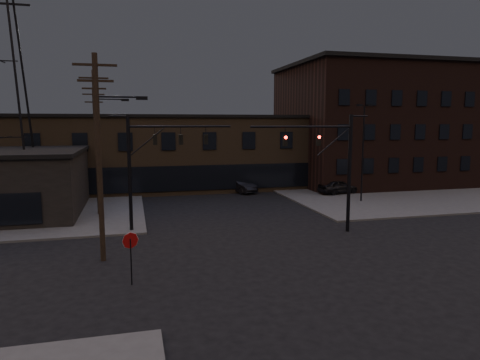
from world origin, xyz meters
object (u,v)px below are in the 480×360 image
traffic_signal_far (149,159)px  parked_car_lot_b (350,183)px  stop_sign (131,246)px  parked_car_lot_a (338,186)px  car_crossing (239,185)px  traffic_signal_near (334,161)px

traffic_signal_far → parked_car_lot_b: bearing=29.9°
stop_sign → parked_car_lot_a: 29.21m
parked_car_lot_a → car_crossing: parked_car_lot_a is taller
parked_car_lot_a → parked_car_lot_b: parked_car_lot_a is taller
car_crossing → parked_car_lot_b: bearing=-30.4°
stop_sign → parked_car_lot_b: size_ratio=0.50×
traffic_signal_far → car_crossing: bearing=55.5°
traffic_signal_far → parked_car_lot_b: 25.94m
parked_car_lot_b → traffic_signal_near: bearing=170.3°
traffic_signal_near → parked_car_lot_b: 19.59m
stop_sign → parked_car_lot_b: bearing=44.1°
traffic_signal_far → car_crossing: traffic_signal_far is taller
traffic_signal_far → parked_car_lot_a: bearing=28.0°
traffic_signal_far → stop_sign: traffic_signal_far is taller
stop_sign → parked_car_lot_a: stop_sign is taller
traffic_signal_far → stop_sign: 10.55m
stop_sign → parked_car_lot_b: (23.48, 22.76, -0.98)m
traffic_signal_near → car_crossing: (-2.02, 18.12, -4.18)m
traffic_signal_near → parked_car_lot_a: (7.52, 13.93, -4.04)m
traffic_signal_near → parked_car_lot_b: bearing=58.1°
traffic_signal_near → parked_car_lot_b: (10.12, 16.27, -4.07)m
stop_sign → parked_car_lot_a: bearing=44.4°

